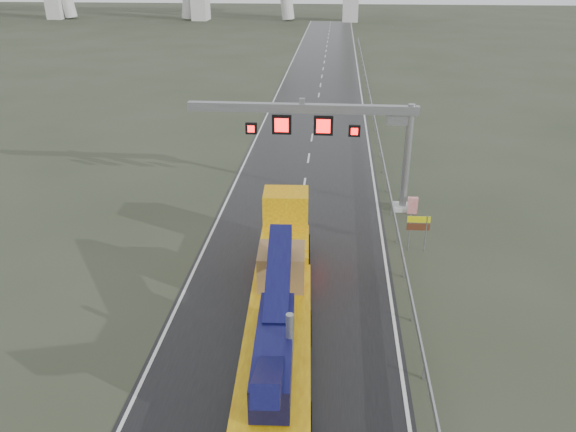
# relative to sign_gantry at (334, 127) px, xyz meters

# --- Properties ---
(ground) EXTENTS (400.00, 400.00, 0.00)m
(ground) POSITION_rel_sign_gantry_xyz_m (-2.10, -17.99, -5.61)
(ground) COLOR #313827
(ground) RESTS_ON ground
(road) EXTENTS (11.00, 200.00, 0.02)m
(road) POSITION_rel_sign_gantry_xyz_m (-2.10, 22.01, -5.60)
(road) COLOR black
(road) RESTS_ON ground
(guardrail) EXTENTS (0.20, 140.00, 1.40)m
(guardrail) POSITION_rel_sign_gantry_xyz_m (4.00, 12.01, -4.91)
(guardrail) COLOR gray
(guardrail) RESTS_ON ground
(sign_gantry) EXTENTS (14.90, 1.20, 7.42)m
(sign_gantry) POSITION_rel_sign_gantry_xyz_m (0.00, 0.00, 0.00)
(sign_gantry) COLOR silver
(sign_gantry) RESTS_ON ground
(heavy_haul_truck) EXTENTS (3.73, 19.20, 4.48)m
(heavy_haul_truck) POSITION_rel_sign_gantry_xyz_m (-2.21, -13.34, -3.88)
(heavy_haul_truck) COLOR yellow
(heavy_haul_truck) RESTS_ON ground
(exit_sign_pair) EXTENTS (1.31, 0.09, 2.24)m
(exit_sign_pair) POSITION_rel_sign_gantry_xyz_m (5.00, -5.93, -4.04)
(exit_sign_pair) COLOR gray
(exit_sign_pair) RESTS_ON ground
(striped_barrier) EXTENTS (0.67, 0.37, 1.11)m
(striped_barrier) POSITION_rel_sign_gantry_xyz_m (5.38, -0.57, -5.06)
(striped_barrier) COLOR red
(striped_barrier) RESTS_ON ground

